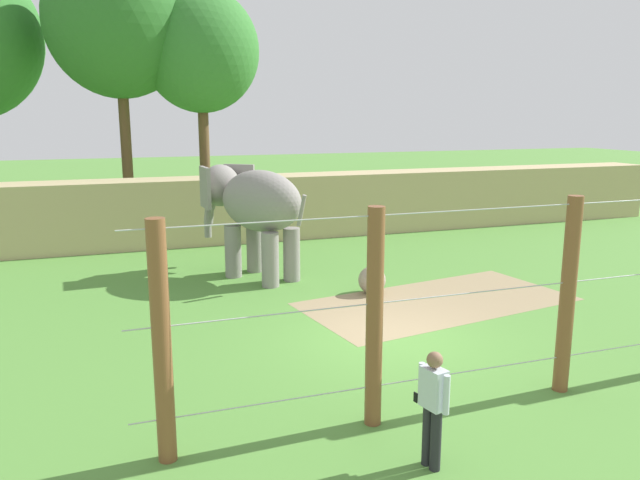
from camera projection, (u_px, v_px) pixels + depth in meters
ground_plane at (393, 338)px, 13.17m from camera, size 120.00×120.00×0.00m
dirt_patch at (438, 301)px, 15.75m from camera, size 7.43×4.47×0.01m
embankment_wall at (262, 207)px, 23.59m from camera, size 36.00×1.80×2.42m
elephant at (253, 205)px, 17.75m from camera, size 3.05×3.98×3.25m
enrichment_ball at (372, 280)px, 16.39m from camera, size 0.74×0.74×0.74m
cable_fence at (480, 306)px, 9.81m from camera, size 11.09×0.26×3.43m
zookeeper at (433, 404)px, 8.18m from camera, size 0.30×0.58×1.67m
tree_far_left at (201, 52)px, 25.36m from camera, size 4.85×4.85×9.88m
tree_right_of_centre at (118, 22)px, 24.56m from camera, size 5.81×5.81×11.46m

